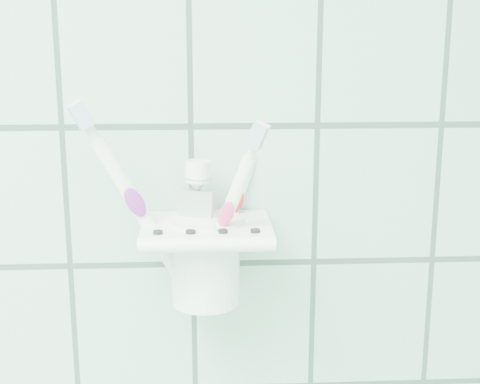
% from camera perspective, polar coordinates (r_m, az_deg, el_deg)
% --- Properties ---
extents(holder_bracket, '(0.13, 0.10, 0.04)m').
position_cam_1_polar(holder_bracket, '(0.66, -2.86, -3.36)').
color(holder_bracket, white).
rests_on(holder_bracket, wall_back).
extents(cup, '(0.08, 0.08, 0.09)m').
position_cam_1_polar(cup, '(0.67, -2.96, -5.56)').
color(cup, white).
rests_on(cup, holder_bracket).
extents(toothbrush_pink, '(0.10, 0.03, 0.22)m').
position_cam_1_polar(toothbrush_pink, '(0.65, -4.35, 0.35)').
color(toothbrush_pink, white).
rests_on(toothbrush_pink, cup).
extents(toothbrush_blue, '(0.07, 0.05, 0.19)m').
position_cam_1_polar(toothbrush_blue, '(0.66, -3.09, -0.74)').
color(toothbrush_blue, white).
rests_on(toothbrush_blue, cup).
extents(toothbrush_orange, '(0.07, 0.06, 0.19)m').
position_cam_1_polar(toothbrush_orange, '(0.65, -3.92, -0.55)').
color(toothbrush_orange, white).
rests_on(toothbrush_orange, cup).
extents(toothpaste_tube, '(0.04, 0.04, 0.14)m').
position_cam_1_polar(toothpaste_tube, '(0.67, -4.23, -2.19)').
color(toothpaste_tube, silver).
rests_on(toothpaste_tube, cup).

